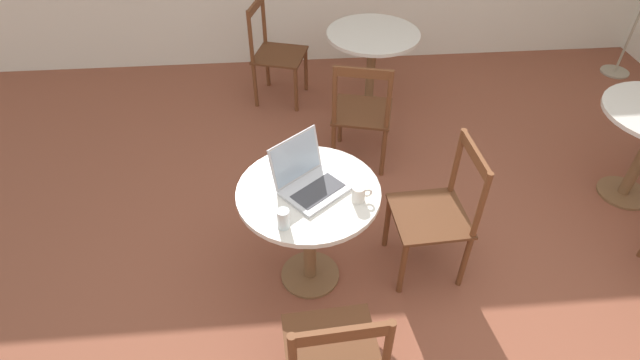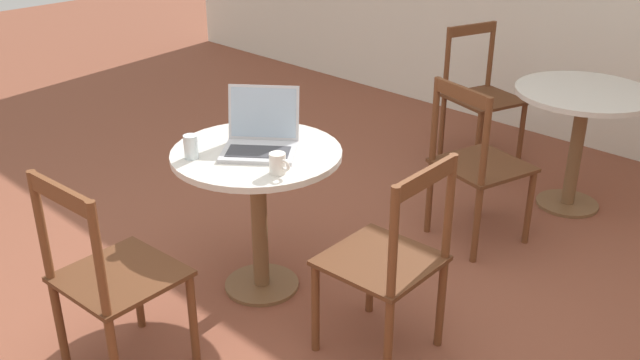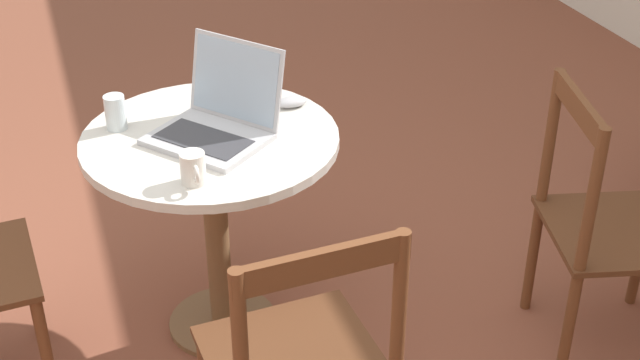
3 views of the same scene
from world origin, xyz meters
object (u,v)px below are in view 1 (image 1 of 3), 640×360
chair_far_left (275,54)px  mouse (286,155)px  cafe_table_far (372,49)px  mug (359,194)px  drinking_glass (283,219)px  chair_far_front (362,114)px  cafe_table_near (309,210)px  chair_near_front (334,357)px  chair_near_right (437,214)px  laptop (309,180)px

chair_far_left → mouse: bearing=-88.4°
cafe_table_far → mug: 2.07m
drinking_glass → mouse: bearing=87.2°
mouse → chair_far_front: bearing=54.8°
mouse → cafe_table_far: bearing=64.0°
cafe_table_near → cafe_table_far: bearing=70.6°
cafe_table_near → cafe_table_far: (0.67, 1.91, 0.00)m
cafe_table_far → drinking_glass: 2.33m
mouse → mug: 0.55m
chair_near_front → chair_far_front: (0.42, 1.96, 0.00)m
chair_near_front → mug: size_ratio=8.39×
drinking_glass → chair_near_right: bearing=18.3°
chair_near_right → mouse: 0.97m
cafe_table_near → cafe_table_far: size_ratio=1.00×
cafe_table_near → cafe_table_far: same height
chair_far_left → laptop: size_ratio=2.01×
chair_far_left → mouse: chair_far_left is taller
mouse → drinking_glass: 0.56m
laptop → chair_far_left: bearing=94.5°
cafe_table_far → chair_far_front: chair_far_front is taller
chair_far_front → drinking_glass: size_ratio=8.37×
chair_far_front → chair_near_right: bearing=-75.0°
chair_far_left → mug: 2.34m
cafe_table_far → chair_far_front: size_ratio=0.86×
chair_far_front → drinking_glass: 1.56m
mug → drinking_glass: size_ratio=1.00×
chair_near_right → chair_far_left: bearing=113.7°
cafe_table_near → chair_near_front: chair_near_front is taller
mug → mouse: bearing=133.1°
cafe_table_far → drinking_glass: bearing=-110.5°
chair_far_front → mug: 1.30m
cafe_table_far → drinking_glass: (-0.81, -2.17, 0.21)m
mug → cafe_table_far: bearing=78.4°
laptop → drinking_glass: (-0.15, -0.28, 0.00)m
cafe_table_far → chair_near_right: chair_near_right is taller
cafe_table_near → chair_far_front: (0.48, 1.13, -0.14)m
chair_near_front → mouse: size_ratio=9.16×
chair_near_right → chair_far_left: (-0.93, 2.13, 0.00)m
cafe_table_far → chair_near_right: bearing=-87.1°
chair_near_front → laptop: laptop is taller
chair_far_left → mug: (0.43, -2.27, 0.33)m
chair_near_right → cafe_table_far: bearing=92.9°
chair_near_front → drinking_glass: 0.69m
drinking_glass → cafe_table_far: bearing=69.5°
chair_near_front → mouse: (-0.17, 1.13, 0.30)m
cafe_table_near → laptop: (0.00, 0.02, 0.20)m
mug → chair_far_left: bearing=100.6°
chair_near_front → drinking_glass: bearing=109.0°
chair_far_left → drinking_glass: 2.45m
cafe_table_near → mouse: size_ratio=7.91×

